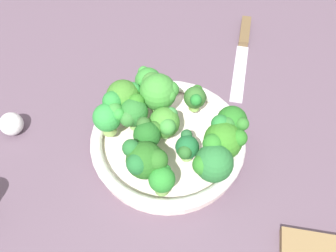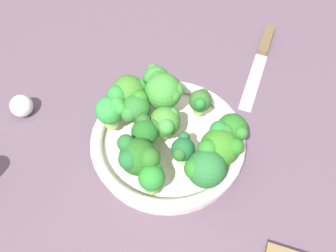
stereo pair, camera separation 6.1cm
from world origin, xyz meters
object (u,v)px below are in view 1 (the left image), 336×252
object	(u,v)px
broccoli_floret_12	(122,97)
knife	(243,45)
broccoli_floret_4	(133,112)
broccoli_floret_10	(165,123)
broccoli_floret_11	(144,160)
broccoli_floret_8	(162,179)
bowl	(168,142)
broccoli_floret_6	(109,117)
broccoli_floret_0	(195,98)
broccoli_floret_3	(224,137)
garlic_bulb	(11,125)
broccoli_floret_2	(233,122)
broccoli_floret_5	(187,148)
broccoli_floret_13	(158,91)
broccoli_floret_9	(149,133)
broccoli_floret_7	(212,161)
broccoli_floret_1	(148,81)

from	to	relation	value
broccoli_floret_12	knife	bearing A→B (deg)	52.50
broccoli_floret_4	broccoli_floret_10	xyz separation A→B (cm)	(5.88, -0.70, -0.66)
broccoli_floret_10	broccoli_floret_11	bearing A→B (deg)	-100.72
broccoli_floret_8	broccoli_floret_11	size ratio (longest dim) A/B	0.75
bowl	broccoli_floret_6	bearing A→B (deg)	-174.99
broccoli_floret_8	knife	world-z (taller)	broccoli_floret_8
broccoli_floret_0	broccoli_floret_4	distance (cm)	12.03
broccoli_floret_3	garlic_bulb	distance (cm)	40.52
broccoli_floret_6	broccoli_floret_11	xyz separation A→B (cm)	(8.18, -7.59, 0.50)
broccoli_floret_2	garlic_bulb	world-z (taller)	broccoli_floret_2
broccoli_floret_5	broccoli_floret_4	bearing A→B (deg)	155.29
bowl	broccoli_floret_13	xyz separation A→B (cm)	(-3.08, 5.92, 6.87)
garlic_bulb	broccoli_floret_0	bearing A→B (deg)	15.70
broccoli_floret_6	broccoli_floret_10	size ratio (longest dim) A/B	1.08
broccoli_floret_11	bowl	bearing A→B (deg)	75.63
broccoli_floret_5	broccoli_floret_9	bearing A→B (deg)	171.93
broccoli_floret_6	broccoli_floret_5	bearing A→B (deg)	-11.76
broccoli_floret_2	broccoli_floret_12	size ratio (longest dim) A/B	0.94
broccoli_floret_5	broccoli_floret_13	xyz separation A→B (cm)	(-7.07, 9.82, 1.80)
broccoli_floret_9	broccoli_floret_7	bearing A→B (deg)	-16.14
broccoli_floret_10	garlic_bulb	bearing A→B (deg)	-175.26
broccoli_floret_8	knife	xyz separation A→B (cm)	(10.52, 41.33, -6.89)
broccoli_floret_6	broccoli_floret_7	xyz separation A→B (cm)	(18.91, -5.31, -0.16)
broccoli_floret_5	garlic_bulb	xyz separation A→B (cm)	(-34.17, 1.63, -4.85)
broccoli_floret_9	broccoli_floret_10	world-z (taller)	broccoli_floret_9
broccoli_floret_1	broccoli_floret_9	size ratio (longest dim) A/B	1.01
broccoli_floret_6	broccoli_floret_8	distance (cm)	15.06
broccoli_floret_1	garlic_bulb	distance (cm)	27.54
broccoli_floret_7	broccoli_floret_9	size ratio (longest dim) A/B	1.16
bowl	broccoli_floret_1	world-z (taller)	broccoli_floret_1
broccoli_floret_5	knife	xyz separation A→B (cm)	(7.65, 34.59, -6.55)
broccoli_floret_2	bowl	bearing A→B (deg)	-169.90
broccoli_floret_8	broccoli_floret_3	bearing A→B (deg)	46.97
broccoli_floret_2	broccoli_floret_7	bearing A→B (deg)	-106.62
broccoli_floret_8	broccoli_floret_6	bearing A→B (deg)	139.74
broccoli_floret_4	broccoli_floret_11	bearing A→B (deg)	-65.71
broccoli_floret_4	broccoli_floret_5	size ratio (longest dim) A/B	1.33
broccoli_floret_3	broccoli_floret_2	bearing A→B (deg)	70.86
broccoli_floret_1	broccoli_floret_11	world-z (taller)	broccoli_floret_11
broccoli_floret_3	broccoli_floret_11	world-z (taller)	broccoli_floret_11
broccoli_floret_13	knife	world-z (taller)	broccoli_floret_13
broccoli_floret_3	broccoli_floret_9	size ratio (longest dim) A/B	1.13
broccoli_floret_6	broccoli_floret_13	world-z (taller)	broccoli_floret_13
broccoli_floret_0	broccoli_floret_7	distance (cm)	14.34
broccoli_floret_1	broccoli_floret_7	bearing A→B (deg)	-46.77
broccoli_floret_6	broccoli_floret_10	bearing A→B (deg)	6.38
broccoli_floret_9	broccoli_floret_11	world-z (taller)	broccoli_floret_11
broccoli_floret_7	broccoli_floret_6	bearing A→B (deg)	164.32
broccoli_floret_1	broccoli_floret_10	distance (cm)	10.08
broccoli_floret_0	broccoli_floret_8	xyz separation A→B (cm)	(-2.60, -17.90, 0.36)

